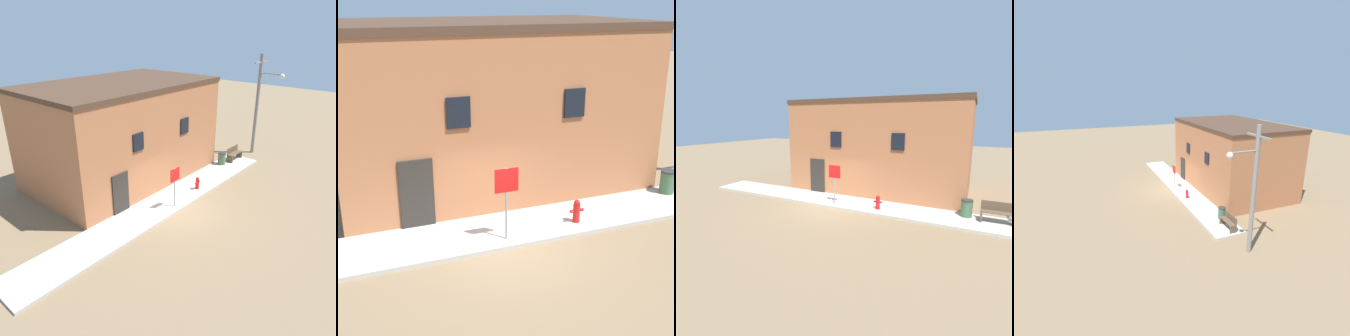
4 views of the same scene
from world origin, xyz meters
The scene contains 8 objects.
ground_plane centered at (0.00, 0.00, 0.00)m, with size 80.00×80.00×0.00m, color #846B4C.
sidewalk centered at (0.00, 1.06, 0.06)m, with size 17.29×2.11×0.12m.
brick_building centered at (1.15, 5.38, 2.91)m, with size 10.74×6.66×5.82m.
fire_hydrant centered at (2.47, 0.66, 0.48)m, with size 0.45×0.21×0.72m.
stop_sign centered at (0.11, 0.41, 1.61)m, with size 0.68×0.06×2.12m.
bench centered at (7.79, 1.33, 0.56)m, with size 1.37×0.44×0.92m.
trash_bin centered at (6.53, 1.55, 0.53)m, with size 0.52×0.52×0.82m.
utility_pole centered at (10.23, 1.04, 3.84)m, with size 1.80×1.83×7.03m.
Camera 1 is at (-11.41, -8.89, 8.69)m, focal length 35.00 mm.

